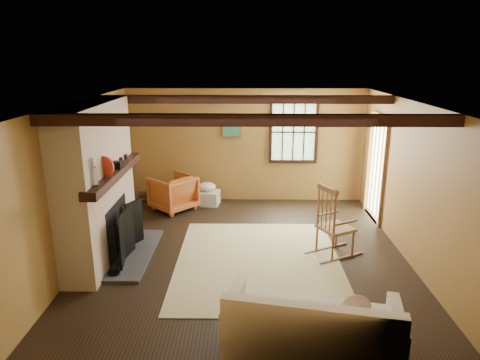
{
  "coord_description": "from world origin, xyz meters",
  "views": [
    {
      "loc": [
        0.0,
        -6.16,
        3.06
      ],
      "look_at": [
        -0.09,
        0.4,
        1.13
      ],
      "focal_mm": 32.0,
      "sensor_mm": 36.0,
      "label": 1
    }
  ],
  "objects_px": {
    "sofa": "(312,330)",
    "armchair": "(173,193)",
    "fireplace": "(99,189)",
    "laundry_basket": "(207,198)",
    "rocking_chair": "(333,226)"
  },
  "relations": [
    {
      "from": "sofa",
      "to": "armchair",
      "type": "bearing_deg",
      "value": 127.9
    },
    {
      "from": "fireplace",
      "to": "laundry_basket",
      "type": "bearing_deg",
      "value": 59.66
    },
    {
      "from": "rocking_chair",
      "to": "armchair",
      "type": "distance_m",
      "value": 3.51
    },
    {
      "from": "laundry_basket",
      "to": "sofa",
      "type": "bearing_deg",
      "value": -71.93
    },
    {
      "from": "fireplace",
      "to": "laundry_basket",
      "type": "distance_m",
      "value": 2.95
    },
    {
      "from": "rocking_chair",
      "to": "sofa",
      "type": "xyz_separation_m",
      "value": [
        -0.67,
        -2.33,
        -0.23
      ]
    },
    {
      "from": "rocking_chair",
      "to": "laundry_basket",
      "type": "xyz_separation_m",
      "value": [
        -2.19,
        2.34,
        -0.34
      ]
    },
    {
      "from": "rocking_chair",
      "to": "laundry_basket",
      "type": "bearing_deg",
      "value": 15.18
    },
    {
      "from": "sofa",
      "to": "armchair",
      "type": "height_order",
      "value": "sofa"
    },
    {
      "from": "laundry_basket",
      "to": "armchair",
      "type": "relative_size",
      "value": 0.63
    },
    {
      "from": "sofa",
      "to": "laundry_basket",
      "type": "xyz_separation_m",
      "value": [
        -1.52,
        4.67,
        -0.11
      ]
    },
    {
      "from": "sofa",
      "to": "armchair",
      "type": "distance_m",
      "value": 4.88
    },
    {
      "from": "fireplace",
      "to": "armchair",
      "type": "distance_m",
      "value": 2.35
    },
    {
      "from": "armchair",
      "to": "sofa",
      "type": "bearing_deg",
      "value": 69.08
    },
    {
      "from": "sofa",
      "to": "armchair",
      "type": "relative_size",
      "value": 2.47
    }
  ]
}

